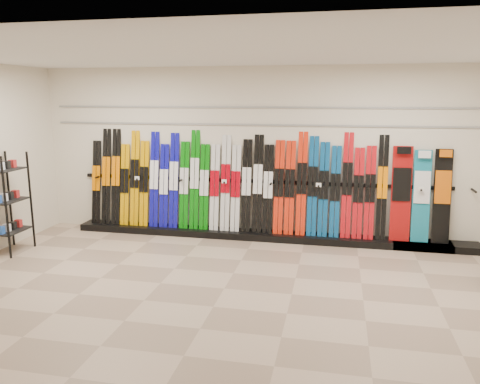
# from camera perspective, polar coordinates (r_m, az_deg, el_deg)

# --- Properties ---
(floor) EXTENTS (8.00, 8.00, 0.00)m
(floor) POSITION_cam_1_polar(r_m,az_deg,el_deg) (6.29, -1.93, -11.68)
(floor) COLOR gray
(floor) RESTS_ON ground
(back_wall) EXTENTS (8.00, 0.00, 8.00)m
(back_wall) POSITION_cam_1_polar(r_m,az_deg,el_deg) (8.29, 2.11, 4.75)
(back_wall) COLOR beige
(back_wall) RESTS_ON floor
(ceiling) EXTENTS (8.00, 8.00, 0.00)m
(ceiling) POSITION_cam_1_polar(r_m,az_deg,el_deg) (5.80, -2.14, 16.68)
(ceiling) COLOR silver
(ceiling) RESTS_ON back_wall
(ski_rack_base) EXTENTS (8.00, 0.40, 0.12)m
(ski_rack_base) POSITION_cam_1_polar(r_m,az_deg,el_deg) (8.34, 3.31, -5.35)
(ski_rack_base) COLOR black
(ski_rack_base) RESTS_ON floor
(skis) EXTENTS (5.37, 0.30, 1.83)m
(skis) POSITION_cam_1_polar(r_m,az_deg,el_deg) (8.32, -1.18, 0.91)
(skis) COLOR black
(skis) RESTS_ON ski_rack_base
(snowboards) EXTENTS (0.94, 0.24, 1.57)m
(snowboards) POSITION_cam_1_polar(r_m,az_deg,el_deg) (8.24, 21.11, -0.38)
(snowboards) COLOR #990C0C
(snowboards) RESTS_ON ski_rack_base
(accessory_rack) EXTENTS (0.40, 0.60, 1.61)m
(accessory_rack) POSITION_cam_1_polar(r_m,az_deg,el_deg) (8.36, -26.45, -1.25)
(accessory_rack) COLOR black
(accessory_rack) RESTS_ON floor
(slatwall_rail_0) EXTENTS (7.60, 0.02, 0.03)m
(slatwall_rail_0) POSITION_cam_1_polar(r_m,az_deg,el_deg) (8.22, 2.11, 8.19)
(slatwall_rail_0) COLOR gray
(slatwall_rail_0) RESTS_ON back_wall
(slatwall_rail_1) EXTENTS (7.60, 0.02, 0.03)m
(slatwall_rail_1) POSITION_cam_1_polar(r_m,az_deg,el_deg) (8.21, 2.13, 10.28)
(slatwall_rail_1) COLOR gray
(slatwall_rail_1) RESTS_ON back_wall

